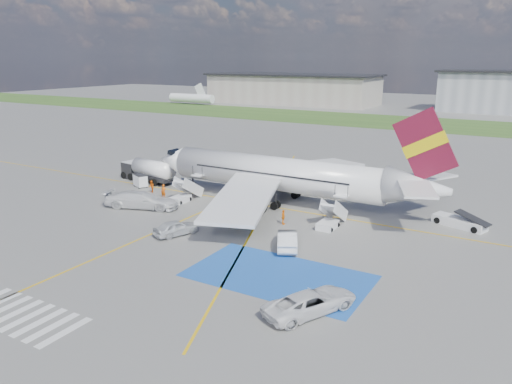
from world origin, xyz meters
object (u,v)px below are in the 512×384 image
airliner (287,175)px  van_white_b (141,197)px  gpu_cart (140,181)px  car_silver_a (176,228)px  car_silver_b (287,239)px  fuel_tanker (148,172)px  van_white_a (311,299)px  belt_loader (460,223)px

airliner → van_white_b: 16.64m
airliner → gpu_cart: bearing=-172.0°
airliner → car_silver_a: 15.62m
car_silver_b → fuel_tanker: bearing=-51.6°
fuel_tanker → van_white_a: (33.98, -21.90, -0.31)m
belt_loader → van_white_b: van_white_b is taller
car_silver_b → van_white_a: van_white_a is taller
belt_loader → van_white_b: 33.97m
fuel_tanker → belt_loader: bearing=11.1°
fuel_tanker → van_white_a: size_ratio=1.76×
belt_loader → van_white_a: bearing=-85.1°
van_white_b → fuel_tanker: bearing=20.1°
fuel_tanker → car_silver_a: size_ratio=2.12×
airliner → van_white_a: size_ratio=7.02×
car_silver_a → van_white_a: bearing=178.7°
belt_loader → van_white_a: (-5.75, -23.47, 0.57)m
gpu_cart → belt_loader: bearing=30.3°
fuel_tanker → van_white_b: size_ratio=1.46×
fuel_tanker → belt_loader: fuel_tanker is taller
belt_loader → airliner: bearing=-156.7°
van_white_a → van_white_b: bearing=1.4°
belt_loader → van_white_a: van_white_a is taller
fuel_tanker → van_white_b: (7.70, -9.71, -0.05)m
fuel_tanker → car_silver_b: size_ratio=1.88×
car_silver_b → van_white_b: (-19.69, 2.65, 0.43)m
belt_loader → van_white_b: bearing=-141.9°
van_white_b → car_silver_b: bearing=-116.0°
gpu_cart → van_white_a: 38.09m
van_white_a → van_white_b: van_white_b is taller
van_white_b → van_white_a: bearing=-133.2°
belt_loader → van_white_b: (-32.03, -11.29, 0.82)m
airliner → car_silver_a: airliner is taller
airliner → car_silver_a: (-4.27, -14.79, -2.65)m
airliner → car_silver_b: airliner is taller
van_white_a → van_white_b: (-26.28, 12.18, 0.26)m
car_silver_a → van_white_b: size_ratio=0.69×
car_silver_a → car_silver_b: bearing=-146.2°
fuel_tanker → car_silver_a: bearing=-32.5°
airliner → belt_loader: 19.03m
gpu_cart → van_white_a: bearing=-6.3°
gpu_cart → fuel_tanker: bearing=135.0°
fuel_tanker → gpu_cart: 2.99m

